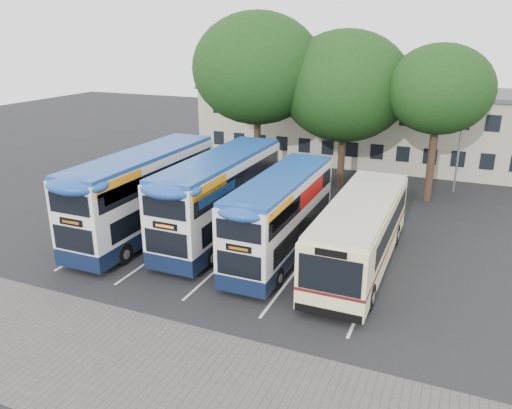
{
  "coord_description": "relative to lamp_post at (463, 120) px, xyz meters",
  "views": [
    {
      "loc": [
        6.3,
        -16.26,
        10.67
      ],
      "look_at": [
        -2.74,
        5.0,
        2.66
      ],
      "focal_mm": 35.0,
      "sensor_mm": 36.0,
      "label": 1
    }
  ],
  "objects": [
    {
      "name": "bay_lines",
      "position": [
        -9.75,
        -14.97,
        -5.08
      ],
      "size": [
        14.12,
        11.0,
        0.01
      ],
      "color": "silver",
      "rests_on": "ground"
    },
    {
      "name": "bus_single",
      "position": [
        -3.69,
        -14.21,
        -3.21
      ],
      "size": [
        2.83,
        11.1,
        3.31
      ],
      "color": "#F8F3A5",
      "rests_on": "ground"
    },
    {
      "name": "ground",
      "position": [
        -6.0,
        -19.97,
        -5.08
      ],
      "size": [
        120.0,
        120.0,
        0.0
      ],
      "primitive_type": "plane",
      "color": "black",
      "rests_on": "ground"
    },
    {
      "name": "bus_dd_right",
      "position": [
        -7.56,
        -14.55,
        -2.81
      ],
      "size": [
        2.41,
        9.92,
        4.13
      ],
      "color": "#0D1832",
      "rests_on": "ground"
    },
    {
      "name": "tree_mid",
      "position": [
        -7.74,
        -1.62,
        2.04
      ],
      "size": [
        8.92,
        8.92,
        10.93
      ],
      "color": "black",
      "rests_on": "ground"
    },
    {
      "name": "paving_strip",
      "position": [
        -8.0,
        -24.97,
        -5.08
      ],
      "size": [
        40.0,
        6.0,
        0.01
      ],
      "primitive_type": "cube",
      "color": "#595654",
      "rests_on": "ground"
    },
    {
      "name": "bus_dd_mid",
      "position": [
        -11.33,
        -13.63,
        -2.59
      ],
      "size": [
        2.63,
        10.86,
        4.53
      ],
      "color": "#0D1832",
      "rests_on": "ground"
    },
    {
      "name": "bus_dd_left",
      "position": [
        -15.35,
        -14.86,
        -2.54
      ],
      "size": [
        2.69,
        11.08,
        4.62
      ],
      "color": "#0D1832",
      "rests_on": "ground"
    },
    {
      "name": "depot_building",
      "position": [
        -6.0,
        7.02,
        -1.93
      ],
      "size": [
        32.4,
        8.4,
        6.2
      ],
      "color": "#B6AE92",
      "rests_on": "ground"
    },
    {
      "name": "lamp_post",
      "position": [
        0.0,
        0.0,
        0.0
      ],
      "size": [
        0.25,
        1.05,
        9.06
      ],
      "color": "gray",
      "rests_on": "ground"
    },
    {
      "name": "tree_right",
      "position": [
        -1.56,
        -2.7,
        2.19
      ],
      "size": [
        6.59,
        6.59,
        10.1
      ],
      "color": "black",
      "rests_on": "ground"
    },
    {
      "name": "tree_left",
      "position": [
        -13.74,
        -2.97,
        3.14
      ],
      "size": [
        9.13,
        9.13,
        12.12
      ],
      "color": "black",
      "rests_on": "ground"
    }
  ]
}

